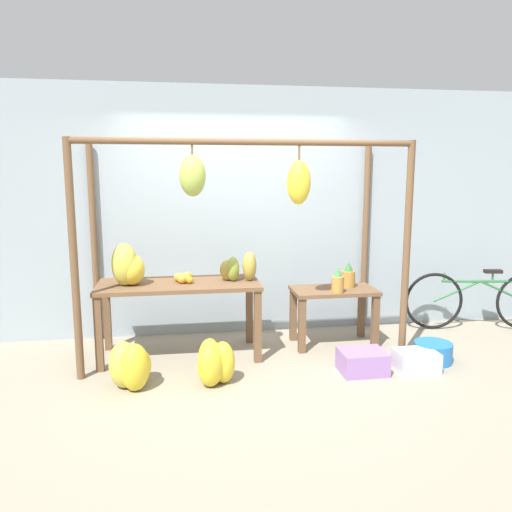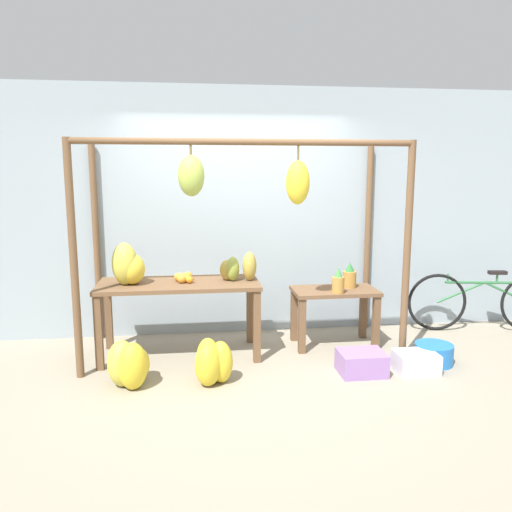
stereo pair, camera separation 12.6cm
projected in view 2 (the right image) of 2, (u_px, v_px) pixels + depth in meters
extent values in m
plane|color=gray|center=(250.00, 376.00, 4.60)|extent=(20.00, 20.00, 0.00)
cube|color=#99A8B2|center=(236.00, 212.00, 5.70)|extent=(8.00, 0.08, 2.80)
cylinder|color=brown|center=(74.00, 262.00, 4.40)|extent=(0.07, 0.07, 2.15)
cylinder|color=brown|center=(407.00, 254.00, 4.79)|extent=(0.07, 0.07, 2.15)
cylinder|color=brown|center=(96.00, 244.00, 5.47)|extent=(0.07, 0.07, 2.15)
cylinder|color=brown|center=(368.00, 239.00, 5.86)|extent=(0.07, 0.07, 2.15)
cylinder|color=brown|center=(247.00, 142.00, 4.42)|extent=(3.09, 0.06, 0.06)
cylinder|color=brown|center=(191.00, 150.00, 4.37)|extent=(0.02, 0.02, 0.08)
ellipsoid|color=#9EB247|center=(191.00, 176.00, 4.41)|extent=(0.23, 0.21, 0.36)
cylinder|color=brown|center=(298.00, 153.00, 4.50)|extent=(0.02, 0.02, 0.13)
ellipsoid|color=yellow|center=(298.00, 183.00, 4.54)|extent=(0.22, 0.20, 0.40)
cube|color=brown|center=(179.00, 284.00, 5.01)|extent=(1.60, 0.69, 0.04)
cube|color=brown|center=(99.00, 333.00, 4.69)|extent=(0.07, 0.07, 0.72)
cube|color=brown|center=(257.00, 327.00, 4.88)|extent=(0.07, 0.07, 0.72)
cube|color=brown|center=(109.00, 315.00, 5.26)|extent=(0.07, 0.07, 0.72)
cube|color=brown|center=(250.00, 310.00, 5.45)|extent=(0.07, 0.07, 0.72)
cube|color=brown|center=(335.00, 291.00, 5.33)|extent=(0.89, 0.50, 0.04)
cube|color=brown|center=(302.00, 326.00, 5.13)|extent=(0.07, 0.07, 0.58)
cube|color=brown|center=(376.00, 323.00, 5.23)|extent=(0.07, 0.07, 0.58)
cube|color=brown|center=(294.00, 315.00, 5.53)|extent=(0.07, 0.07, 0.58)
cube|color=brown|center=(363.00, 312.00, 5.63)|extent=(0.07, 0.07, 0.58)
ellipsoid|color=gold|center=(132.00, 269.00, 4.89)|extent=(0.30, 0.32, 0.30)
ellipsoid|color=yellow|center=(125.00, 266.00, 4.90)|extent=(0.30, 0.31, 0.35)
ellipsoid|color=gold|center=(125.00, 264.00, 4.86)|extent=(0.35, 0.36, 0.42)
sphere|color=orange|center=(184.00, 278.00, 4.98)|extent=(0.09, 0.09, 0.09)
sphere|color=orange|center=(186.00, 279.00, 4.98)|extent=(0.08, 0.08, 0.08)
sphere|color=orange|center=(178.00, 277.00, 5.05)|extent=(0.08, 0.08, 0.08)
sphere|color=orange|center=(181.00, 278.00, 4.99)|extent=(0.10, 0.10, 0.10)
sphere|color=orange|center=(182.00, 279.00, 4.95)|extent=(0.09, 0.09, 0.09)
sphere|color=orange|center=(185.00, 277.00, 5.07)|extent=(0.07, 0.07, 0.07)
sphere|color=orange|center=(190.00, 280.00, 4.95)|extent=(0.07, 0.07, 0.07)
sphere|color=orange|center=(188.00, 276.00, 5.10)|extent=(0.08, 0.08, 0.08)
sphere|color=orange|center=(186.00, 277.00, 5.01)|extent=(0.10, 0.10, 0.10)
cylinder|color=#B27F38|center=(349.00, 279.00, 5.39)|extent=(0.15, 0.15, 0.18)
cone|color=#337538|center=(350.00, 267.00, 5.37)|extent=(0.10, 0.10, 0.10)
cylinder|color=#B27F38|center=(338.00, 285.00, 5.14)|extent=(0.13, 0.13, 0.17)
cone|color=#428442|center=(338.00, 272.00, 5.12)|extent=(0.09, 0.09, 0.10)
ellipsoid|color=#9EB247|center=(134.00, 364.00, 4.38)|extent=(0.27, 0.25, 0.38)
ellipsoid|color=yellow|center=(138.00, 364.00, 4.46)|extent=(0.28, 0.27, 0.31)
ellipsoid|color=gold|center=(122.00, 363.00, 4.35)|extent=(0.33, 0.35, 0.41)
ellipsoid|color=yellow|center=(133.00, 366.00, 4.28)|extent=(0.34, 0.34, 0.42)
ellipsoid|color=yellow|center=(221.00, 362.00, 4.43)|extent=(0.29, 0.30, 0.38)
ellipsoid|color=yellow|center=(208.00, 359.00, 4.50)|extent=(0.30, 0.30, 0.38)
ellipsoid|color=yellow|center=(208.00, 365.00, 4.36)|extent=(0.32, 0.33, 0.39)
cube|color=#9970B7|center=(361.00, 363.00, 4.64)|extent=(0.42, 0.34, 0.21)
cylinder|color=blue|center=(434.00, 354.00, 4.88)|extent=(0.37, 0.37, 0.20)
torus|color=black|center=(437.00, 302.00, 5.87)|extent=(0.68, 0.15, 0.68)
cylinder|color=#337042|center=(485.00, 283.00, 5.81)|extent=(0.91, 0.18, 0.03)
cylinder|color=#337042|center=(508.00, 293.00, 5.82)|extent=(0.55, 0.12, 0.27)
cylinder|color=#337042|center=(461.00, 292.00, 5.84)|extent=(0.55, 0.12, 0.27)
cylinder|color=#337042|center=(497.00, 278.00, 5.80)|extent=(0.02, 0.02, 0.10)
cube|color=black|center=(497.00, 273.00, 5.78)|extent=(0.21, 0.11, 0.04)
cylinder|color=#337042|center=(448.00, 278.00, 5.82)|extent=(0.02, 0.02, 0.10)
ellipsoid|color=#B2993D|center=(250.00, 266.00, 5.06)|extent=(0.18, 0.20, 0.30)
ellipsoid|color=#93A33D|center=(233.00, 269.00, 5.04)|extent=(0.18, 0.19, 0.25)
ellipsoid|color=#B2993D|center=(227.00, 270.00, 5.08)|extent=(0.19, 0.17, 0.21)
cube|color=silver|center=(416.00, 362.00, 4.68)|extent=(0.38, 0.30, 0.19)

